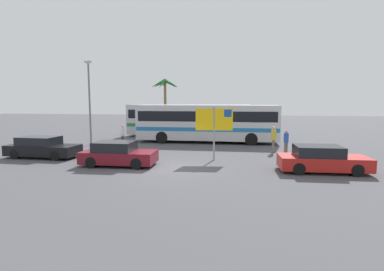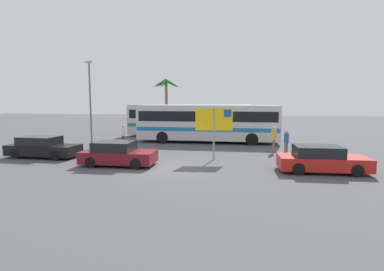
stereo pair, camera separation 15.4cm
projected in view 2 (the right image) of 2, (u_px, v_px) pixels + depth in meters
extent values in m
plane|color=#4C4C51|center=(168.00, 168.00, 16.36)|extent=(120.00, 120.00, 0.00)
cube|color=silver|center=(208.00, 122.00, 26.13)|extent=(11.85, 2.64, 2.90)
cube|color=black|center=(208.00, 116.00, 26.06)|extent=(11.38, 2.67, 0.84)
cube|color=#1E70B7|center=(208.00, 128.00, 26.18)|extent=(11.73, 2.67, 0.32)
cylinder|color=black|center=(251.00, 136.00, 26.86)|extent=(1.00, 0.28, 1.00)
cylinder|color=black|center=(252.00, 139.00, 24.52)|extent=(1.00, 0.28, 1.00)
cylinder|color=black|center=(169.00, 134.00, 28.02)|extent=(1.00, 0.28, 1.00)
cylinder|color=black|center=(162.00, 137.00, 25.67)|extent=(1.00, 0.28, 1.00)
cube|color=silver|center=(189.00, 119.00, 30.20)|extent=(11.85, 2.64, 2.90)
cube|color=black|center=(189.00, 114.00, 30.13)|extent=(11.38, 2.67, 0.84)
cube|color=#23843D|center=(189.00, 124.00, 30.25)|extent=(11.73, 2.67, 0.32)
cylinder|color=black|center=(227.00, 131.00, 30.93)|extent=(1.00, 0.28, 1.00)
cylinder|color=black|center=(226.00, 134.00, 28.59)|extent=(1.00, 0.28, 1.00)
cylinder|color=black|center=(157.00, 130.00, 32.09)|extent=(1.00, 0.28, 1.00)
cylinder|color=black|center=(150.00, 132.00, 29.74)|extent=(1.00, 0.28, 1.00)
cylinder|color=gray|center=(214.00, 134.00, 18.28)|extent=(0.11, 0.11, 3.20)
cube|color=yellow|center=(214.00, 119.00, 18.18)|extent=(2.20, 0.25, 1.30)
cube|color=#1447A8|center=(228.00, 113.00, 18.08)|extent=(0.44, 0.11, 0.44)
cube|color=black|center=(44.00, 150.00, 19.31)|extent=(4.51, 1.88, 0.64)
cube|color=black|center=(40.00, 140.00, 19.30)|extent=(2.37, 1.66, 0.52)
cylinder|color=black|center=(71.00, 151.00, 19.83)|extent=(0.61, 0.18, 0.60)
cylinder|color=black|center=(56.00, 156.00, 18.30)|extent=(0.61, 0.18, 0.60)
cylinder|color=black|center=(33.00, 150.00, 20.37)|extent=(0.61, 0.18, 0.60)
cylinder|color=black|center=(16.00, 154.00, 18.84)|extent=(0.61, 0.18, 0.60)
cube|color=maroon|center=(119.00, 157.00, 16.95)|extent=(4.04, 1.90, 0.64)
cube|color=black|center=(114.00, 146.00, 16.91)|extent=(2.11, 1.72, 0.52)
cylinder|color=black|center=(145.00, 158.00, 17.62)|extent=(0.60, 0.17, 0.60)
cylinder|color=black|center=(136.00, 164.00, 15.96)|extent=(0.60, 0.17, 0.60)
cylinder|color=black|center=(104.00, 157.00, 17.98)|extent=(0.60, 0.17, 0.60)
cylinder|color=black|center=(91.00, 162.00, 16.31)|extent=(0.60, 0.17, 0.60)
cube|color=red|center=(323.00, 163.00, 15.30)|extent=(4.33, 1.90, 0.64)
cube|color=black|center=(318.00, 151.00, 15.27)|extent=(2.27, 1.70, 0.52)
cylinder|color=black|center=(345.00, 164.00, 15.96)|extent=(0.60, 0.18, 0.60)
cylinder|color=black|center=(357.00, 171.00, 14.35)|extent=(0.60, 0.18, 0.60)
cylinder|color=black|center=(292.00, 162.00, 16.30)|extent=(0.60, 0.18, 0.60)
cylinder|color=black|center=(298.00, 169.00, 14.69)|extent=(0.60, 0.18, 0.60)
cylinder|color=#706656|center=(274.00, 146.00, 21.12)|extent=(0.13, 0.13, 0.88)
cylinder|color=#706656|center=(273.00, 146.00, 20.96)|extent=(0.13, 0.13, 0.88)
cylinder|color=gold|center=(274.00, 135.00, 20.95)|extent=(0.32, 0.32, 0.70)
sphere|color=tan|center=(274.00, 128.00, 20.90)|extent=(0.24, 0.24, 0.24)
cylinder|color=#2D2D33|center=(123.00, 141.00, 24.37)|extent=(0.13, 0.13, 0.80)
cylinder|color=#2D2D33|center=(123.00, 141.00, 24.21)|extent=(0.13, 0.13, 0.80)
cylinder|color=silver|center=(123.00, 132.00, 24.21)|extent=(0.32, 0.32, 0.63)
sphere|color=tan|center=(123.00, 126.00, 24.16)|extent=(0.22, 0.22, 0.22)
cylinder|color=#706656|center=(285.00, 149.00, 20.29)|extent=(0.13, 0.13, 0.80)
cylinder|color=#706656|center=(287.00, 148.00, 20.39)|extent=(0.13, 0.13, 0.80)
cylinder|color=#2851B2|center=(286.00, 138.00, 20.26)|extent=(0.32, 0.32, 0.63)
sphere|color=tan|center=(287.00, 132.00, 20.21)|extent=(0.22, 0.22, 0.22)
cylinder|color=slate|center=(90.00, 105.00, 24.37)|extent=(0.14, 0.14, 6.47)
cube|color=#B2B2B7|center=(89.00, 62.00, 23.99)|extent=(0.56, 0.20, 0.16)
cylinder|color=brown|center=(166.00, 106.00, 37.69)|extent=(0.32, 0.32, 5.80)
cone|color=#23662D|center=(173.00, 84.00, 37.24)|extent=(1.87, 0.49, 1.24)
cone|color=#23662D|center=(172.00, 84.00, 37.82)|extent=(1.70, 1.55, 1.24)
cone|color=#23662D|center=(165.00, 84.00, 38.22)|extent=(1.12, 1.93, 1.07)
cone|color=#23662D|center=(161.00, 84.00, 37.81)|extent=(1.90, 1.10, 1.22)
cone|color=#23662D|center=(159.00, 84.00, 37.25)|extent=(1.91, 1.00, 1.22)
cone|color=#23662D|center=(163.00, 84.00, 36.66)|extent=(0.86, 1.88, 1.33)
cone|color=#23662D|center=(170.00, 82.00, 36.61)|extent=(1.58, 1.74, 0.94)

